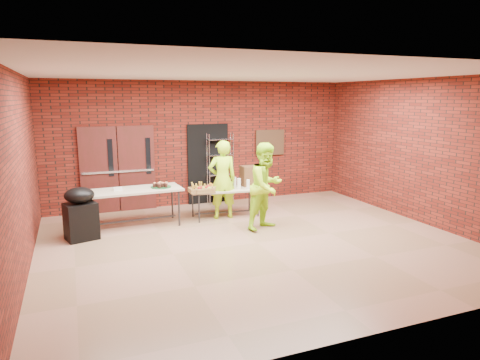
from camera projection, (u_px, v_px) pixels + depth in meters
name	position (u px, v px, depth m)	size (l,w,h in m)	color
room	(258.00, 161.00, 7.99)	(8.08, 7.08, 3.28)	#8D6C4C
double_doors	(118.00, 169.00, 10.44)	(1.78, 0.12, 2.10)	#4F1616
dark_doorway	(208.00, 164.00, 11.29)	(1.10, 0.06, 2.10)	black
bronze_plaque	(270.00, 142.00, 11.83)	(0.85, 0.04, 0.70)	#442D1B
wire_rack	(220.00, 169.00, 11.29)	(0.68, 0.23, 1.86)	silver
table_left	(134.00, 192.00, 9.24)	(2.04, 0.93, 0.83)	tan
table_right	(225.00, 191.00, 10.01)	(1.70, 0.87, 0.67)	tan
basket_bananas	(199.00, 190.00, 9.65)	(0.42, 0.33, 0.13)	#A67C43
basket_oranges	(218.00, 187.00, 9.96)	(0.43, 0.34, 0.13)	#A67C43
basket_apples	(204.00, 189.00, 9.66)	(0.43, 0.33, 0.13)	#A67C43
muffin_tray	(161.00, 185.00, 9.41)	(0.45, 0.45, 0.11)	#154E23
napkin_box	(118.00, 189.00, 9.10)	(0.19, 0.12, 0.06)	silver
coffee_dispenser	(249.00, 176.00, 10.35)	(0.36, 0.33, 0.48)	brown
cup_stack_front	(239.00, 184.00, 9.98)	(0.08, 0.08, 0.25)	silver
cup_stack_mid	(248.00, 184.00, 9.97)	(0.07, 0.07, 0.22)	silver
cup_stack_back	(235.00, 183.00, 10.08)	(0.09, 0.09, 0.26)	silver
covered_grill	(81.00, 213.00, 8.41)	(0.69, 0.62, 1.05)	black
volunteer_woman	(222.00, 180.00, 9.85)	(0.66, 0.44, 1.82)	#ADF01A
volunteer_man	(266.00, 186.00, 9.05)	(0.90, 0.70, 1.85)	#ADF01A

